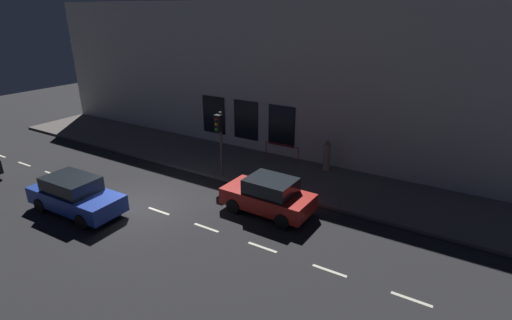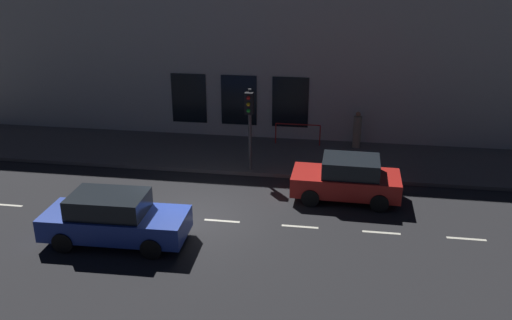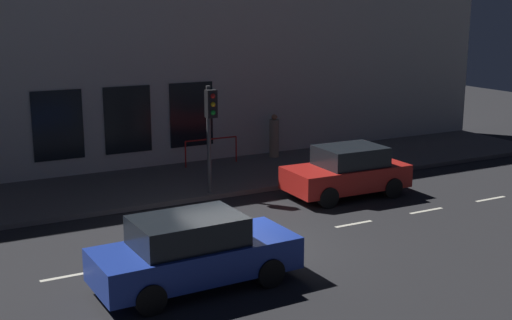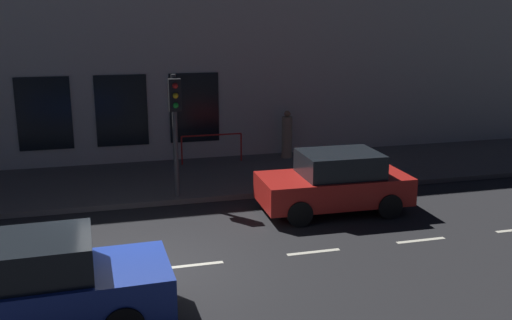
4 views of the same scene
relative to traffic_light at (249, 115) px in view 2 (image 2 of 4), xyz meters
The scene contains 9 objects.
ground_plane 5.02m from the traffic_light, 163.68° to the left, with size 60.00×60.00×0.00m, color #232326.
sidewalk 3.39m from the traffic_light, 30.73° to the left, with size 4.50×32.00×0.15m.
building_facade 5.11m from the traffic_light, 14.89° to the left, with size 0.65×32.00×8.64m.
lane_centre_line 4.87m from the traffic_light, behind, with size 0.12×27.20×0.01m.
traffic_light is the anchor object (origin of this frame).
parked_car_1 4.56m from the traffic_light, 114.96° to the right, with size 1.94×3.86×1.58m.
parked_car_2 7.02m from the traffic_light, 152.37° to the left, with size 1.91×4.41×1.58m.
pedestrian_0 5.81m from the traffic_light, 50.06° to the right, with size 0.51×0.51×1.65m.
red_railing 4.23m from the traffic_light, 24.65° to the right, with size 0.05×2.07×0.97m.
Camera 2 is at (-15.63, -4.62, 8.27)m, focal length 37.76 mm.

